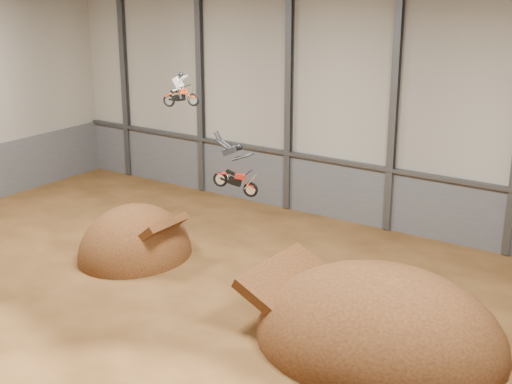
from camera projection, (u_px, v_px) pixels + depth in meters
floor at (172, 314)px, 30.63m from camera, size 40.00×40.00×0.00m
back_wall at (341, 101)px, 40.36m from camera, size 40.00×0.10×14.00m
lower_band_back at (337, 190)px, 41.85m from camera, size 39.80×0.18×3.50m
steel_rail at (337, 161)px, 41.19m from camera, size 39.80×0.35×0.20m
steel_column_0 at (125, 77)px, 49.14m from camera, size 0.40×0.36×13.90m
steel_column_1 at (200, 86)px, 45.56m from camera, size 0.40×0.36×13.90m
steel_column_2 at (289, 96)px, 41.99m from camera, size 0.40×0.36×13.90m
steel_column_3 at (394, 108)px, 38.41m from camera, size 0.40×0.36×13.90m
takeoff_ramp at (136, 256)px, 36.81m from camera, size 5.44×6.27×5.44m
landing_ramp at (379, 341)px, 28.38m from camera, size 10.15×8.98×5.86m
fmx_rider_a at (181, 88)px, 32.58m from camera, size 2.14×1.04×1.89m
fmx_rider_b at (234, 165)px, 31.09m from camera, size 3.40×1.59×3.00m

